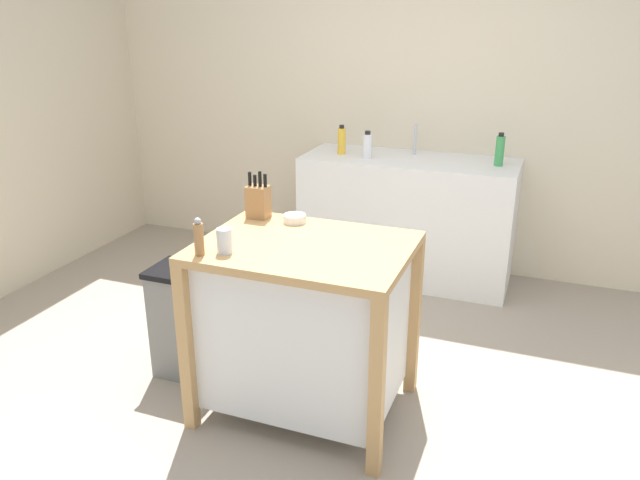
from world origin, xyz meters
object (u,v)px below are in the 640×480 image
at_px(knife_block, 258,201).
at_px(bowl_ceramic_wide, 295,218).
at_px(drinking_cup, 224,241).
at_px(bottle_hand_soap, 367,146).
at_px(pepper_grinder, 199,238).
at_px(bottle_spray_cleaner, 500,150).
at_px(kitchen_island, 305,320).
at_px(sink_faucet, 415,140).
at_px(bottle_dish_soap, 342,141).
at_px(trash_bin, 187,321).

height_order(knife_block, bowl_ceramic_wide, knife_block).
xyz_separation_m(drinking_cup, bottle_hand_soap, (0.07, 1.97, 0.04)).
bearing_deg(pepper_grinder, bottle_hand_soap, 85.45).
relative_size(bottle_spray_cleaner, bottle_hand_soap, 1.16).
bearing_deg(bowl_ceramic_wide, kitchen_island, -58.40).
relative_size(knife_block, pepper_grinder, 1.42).
height_order(pepper_grinder, bottle_spray_cleaner, bottle_spray_cleaner).
relative_size(drinking_cup, bottle_spray_cleaner, 0.51).
xyz_separation_m(drinking_cup, sink_faucet, (0.36, 2.20, 0.06)).
bearing_deg(pepper_grinder, drinking_cup, 34.08).
bearing_deg(bottle_spray_cleaner, bottle_dish_soap, -177.74).
relative_size(pepper_grinder, bottle_dish_soap, 0.82).
height_order(knife_block, sink_faucet, knife_block).
height_order(kitchen_island, drinking_cup, drinking_cup).
height_order(knife_block, bottle_hand_soap, knife_block).
relative_size(bottle_spray_cleaner, bottle_dish_soap, 1.06).
height_order(bowl_ceramic_wide, trash_bin, bowl_ceramic_wide).
height_order(bowl_ceramic_wide, sink_faucet, sink_faucet).
bearing_deg(knife_block, pepper_grinder, -91.19).
distance_m(kitchen_island, sink_faucet, 2.04).
bearing_deg(bowl_ceramic_wide, bottle_dish_soap, 100.18).
xyz_separation_m(bottle_dish_soap, bottle_hand_soap, (0.21, -0.05, -0.01)).
bearing_deg(sink_faucet, bottle_spray_cleaner, -12.23).
xyz_separation_m(pepper_grinder, bottle_hand_soap, (0.16, 2.03, 0.02)).
bearing_deg(drinking_cup, bottle_spray_cleaner, 64.67).
relative_size(kitchen_island, trash_bin, 1.57).
xyz_separation_m(sink_faucet, bottle_hand_soap, (-0.29, -0.23, -0.02)).
distance_m(drinking_cup, bottle_hand_soap, 1.97).
distance_m(sink_faucet, bottle_hand_soap, 0.37).
xyz_separation_m(bowl_ceramic_wide, bottle_spray_cleaner, (0.85, 1.57, 0.10)).
distance_m(kitchen_island, bottle_hand_soap, 1.82).
xyz_separation_m(kitchen_island, bottle_dish_soap, (-0.44, 1.79, 0.51)).
xyz_separation_m(drinking_cup, bottle_spray_cleaner, (0.98, 2.07, 0.06)).
distance_m(knife_block, pepper_grinder, 0.57).
bearing_deg(kitchen_island, bottle_dish_soap, 103.78).
relative_size(trash_bin, bottle_hand_soap, 3.22).
bearing_deg(knife_block, sink_faucet, 75.32).
bearing_deg(sink_faucet, kitchen_island, -92.01).
xyz_separation_m(knife_block, trash_bin, (-0.36, -0.20, -0.67)).
height_order(bowl_ceramic_wide, pepper_grinder, pepper_grinder).
xyz_separation_m(drinking_cup, bottle_dish_soap, (-0.15, 2.02, 0.05)).
distance_m(kitchen_island, bottle_spray_cleaner, 2.03).
bearing_deg(drinking_cup, bottle_hand_soap, 87.99).
relative_size(bowl_ceramic_wide, drinking_cup, 1.00).
height_order(trash_bin, bottle_hand_soap, bottle_hand_soap).
relative_size(drinking_cup, trash_bin, 0.18).
bearing_deg(bottle_dish_soap, bowl_ceramic_wide, -79.82).
distance_m(drinking_cup, pepper_grinder, 0.11).
height_order(bottle_dish_soap, bottle_hand_soap, bottle_dish_soap).
xyz_separation_m(kitchen_island, pepper_grinder, (-0.39, -0.29, 0.48)).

